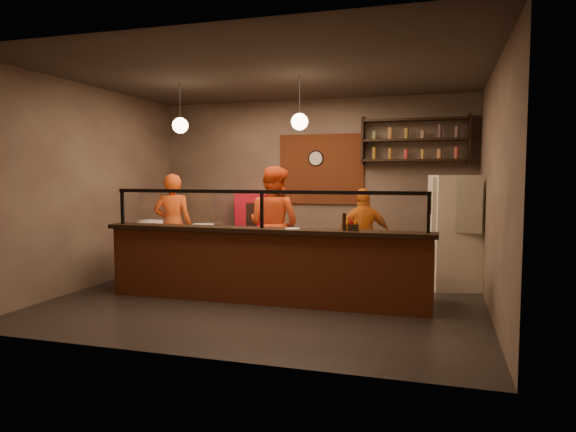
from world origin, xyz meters
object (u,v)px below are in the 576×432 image
(cook_mid, at_px, (274,225))
(red_cooler, at_px, (251,232))
(condiment_caddy, at_px, (352,227))
(wall_clock, at_px, (316,158))
(pizza_dough, at_px, (289,235))
(fridge, at_px, (456,232))
(cook_right, at_px, (364,236))
(cook_left, at_px, (173,226))
(pepper_mill, at_px, (344,222))

(cook_mid, bearing_deg, red_cooler, -36.58)
(cook_mid, xyz_separation_m, condiment_caddy, (1.53, -1.34, 0.14))
(wall_clock, distance_m, pizza_dough, 2.46)
(fridge, relative_size, condiment_caddy, 11.28)
(cook_right, bearing_deg, condiment_caddy, 72.10)
(condiment_caddy, bearing_deg, cook_right, 92.93)
(condiment_caddy, bearing_deg, red_cooler, 134.03)
(cook_mid, height_order, condiment_caddy, cook_mid)
(cook_mid, bearing_deg, cook_right, -148.87)
(wall_clock, bearing_deg, pizza_dough, -87.30)
(cook_right, distance_m, red_cooler, 2.37)
(pizza_dough, bearing_deg, cook_left, 165.39)
(pizza_dough, height_order, condiment_caddy, condiment_caddy)
(condiment_caddy, bearing_deg, wall_clock, 112.76)
(fridge, bearing_deg, cook_mid, 174.31)
(cook_left, distance_m, pizza_dough, 2.33)
(wall_clock, bearing_deg, condiment_caddy, -67.24)
(fridge, height_order, pizza_dough, fridge)
(wall_clock, height_order, fridge, wall_clock)
(cook_left, distance_m, cook_mid, 1.78)
(cook_mid, bearing_deg, condiment_caddy, 155.13)
(cook_right, xyz_separation_m, red_cooler, (-2.26, 0.71, -0.07))
(wall_clock, height_order, pizza_dough, wall_clock)
(wall_clock, height_order, pepper_mill, wall_clock)
(pizza_dough, bearing_deg, fridge, 25.61)
(pepper_mill, bearing_deg, fridge, 50.36)
(fridge, bearing_deg, condiment_caddy, -141.47)
(wall_clock, distance_m, cook_right, 1.97)
(wall_clock, bearing_deg, fridge, -21.66)
(cook_right, bearing_deg, cook_mid, -6.09)
(cook_left, distance_m, condiment_caddy, 3.51)
(wall_clock, relative_size, pepper_mill, 1.31)
(cook_mid, height_order, red_cooler, cook_mid)
(cook_left, xyz_separation_m, cook_right, (3.21, 0.53, -0.12))
(red_cooler, relative_size, condiment_caddy, 9.04)
(red_cooler, bearing_deg, condiment_caddy, -69.59)
(fridge, xyz_separation_m, pizza_dough, (-2.40, -1.15, 0.01))
(cook_mid, distance_m, fridge, 2.91)
(red_cooler, xyz_separation_m, condiment_caddy, (2.35, -2.43, 0.39))
(pizza_dough, distance_m, pepper_mill, 1.15)
(condiment_caddy, distance_m, pepper_mill, 0.13)
(red_cooler, height_order, pepper_mill, red_cooler)
(fridge, distance_m, condiment_caddy, 2.22)
(red_cooler, height_order, condiment_caddy, red_cooler)
(wall_clock, height_order, cook_right, wall_clock)
(cook_mid, distance_m, condiment_caddy, 2.03)
(cook_left, bearing_deg, fridge, 172.10)
(fridge, relative_size, pepper_mill, 7.83)
(cook_right, bearing_deg, pizza_dough, 28.50)
(wall_clock, xyz_separation_m, cook_left, (-2.15, -1.56, -1.19))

